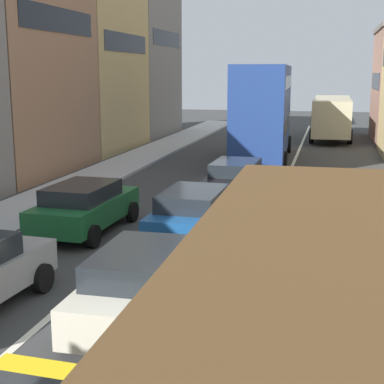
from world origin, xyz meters
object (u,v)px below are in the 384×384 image
sedan_right_lane_behind_truck (328,252)px  bus_far_queue_secondary (332,114)px  bus_mid_queue_primary (264,108)px  hatchback_centre_lane_third (194,213)px  removalist_box_truck (341,362)px  sedan_left_lane_third (85,206)px  coupe_centre_lane_fourth (236,179)px  sedan_centre_lane_second (145,283)px

sedan_right_lane_behind_truck → bus_far_queue_secondary: 30.23m
bus_far_queue_secondary → sedan_right_lane_behind_truck: bearing=-179.9°
bus_mid_queue_primary → bus_far_queue_secondary: bus_mid_queue_primary is taller
hatchback_centre_lane_third → bus_mid_queue_primary: 15.43m
removalist_box_truck → bus_mid_queue_primary: bus_mid_queue_primary is taller
removalist_box_truck → sedan_left_lane_third: size_ratio=1.77×
hatchback_centre_lane_third → bus_mid_queue_primary: bearing=0.9°
sedan_left_lane_third → bus_far_queue_secondary: bearing=-12.5°
sedan_left_lane_third → bus_mid_queue_primary: (3.57, 15.22, 2.03)m
removalist_box_truck → hatchback_centre_lane_third: 10.93m
bus_far_queue_secondary → bus_mid_queue_primary: bearing=163.7°
bus_mid_queue_primary → hatchback_centre_lane_third: bearing=176.9°
bus_mid_queue_primary → coupe_centre_lane_fourth: bearing=178.4°
sedan_centre_lane_second → sedan_left_lane_third: (-3.75, 5.68, 0.00)m
sedan_centre_lane_second → bus_far_queue_secondary: bearing=-6.4°
sedan_left_lane_third → sedan_right_lane_behind_truck: size_ratio=1.01×
hatchback_centre_lane_third → removalist_box_truck: bearing=-157.7°
removalist_box_truck → sedan_left_lane_third: bearing=34.6°
bus_mid_queue_primary → removalist_box_truck: bearing=-174.2°
removalist_box_truck → bus_far_queue_secondary: size_ratio=0.74×
bus_mid_queue_primary → sedan_centre_lane_second: bearing=178.1°
hatchback_centre_lane_third → sedan_right_lane_behind_truck: size_ratio=1.01×
bus_far_queue_secondary → sedan_left_lane_third: bearing=165.5°
removalist_box_truck → hatchback_centre_lane_third: (-3.85, 10.17, -1.18)m
hatchback_centre_lane_third → bus_mid_queue_primary: size_ratio=0.41×
removalist_box_truck → bus_mid_queue_primary: 25.74m
sedan_centre_lane_second → removalist_box_truck: bearing=-143.1°
sedan_left_lane_third → coupe_centre_lane_fourth: same height
sedan_centre_lane_second → sedan_left_lane_third: bearing=32.9°
hatchback_centre_lane_third → coupe_centre_lane_fourth: size_ratio=1.00×
coupe_centre_lane_fourth → bus_far_queue_secondary: bus_far_queue_secondary is taller
removalist_box_truck → sedan_centre_lane_second: removalist_box_truck is taller
sedan_right_lane_behind_truck → sedan_centre_lane_second: bearing=129.5°
removalist_box_truck → sedan_left_lane_third: (-7.24, 10.24, -1.18)m
removalist_box_truck → hatchback_centre_lane_third: removalist_box_truck is taller
sedan_centre_lane_second → sedan_right_lane_behind_truck: (3.37, 2.75, 0.00)m
sedan_centre_lane_second → sedan_right_lane_behind_truck: 4.35m
coupe_centre_lane_fourth → hatchback_centre_lane_third: bearing=178.4°
sedan_centre_lane_second → bus_far_queue_secondary: (3.37, 32.97, 0.96)m
hatchback_centre_lane_third → sedan_left_lane_third: 3.39m
coupe_centre_lane_fourth → bus_far_queue_secondary: size_ratio=0.41×
sedan_centre_lane_second → coupe_centre_lane_fourth: 11.16m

